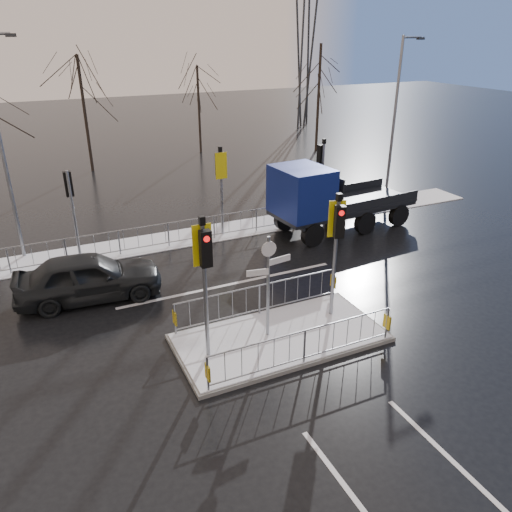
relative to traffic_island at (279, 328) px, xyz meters
name	(u,v)px	position (x,y,z in m)	size (l,w,h in m)	color
ground	(280,340)	(0.01, -0.01, -0.39)	(120.00, 120.00, 0.00)	black
snow_verge	(188,237)	(0.01, 8.59, -0.37)	(30.00, 2.00, 0.04)	white
lane_markings	(285,345)	(0.01, -0.34, -0.39)	(8.00, 11.38, 0.01)	silver
traffic_island	(279,328)	(0.00, 0.00, 0.00)	(6.00, 3.04, 4.15)	#60605B
far_kerb_fixtures	(197,218)	(0.31, 8.08, 0.63)	(18.00, 0.65, 3.83)	gray
car_far_lane	(89,277)	(-4.57, 4.85, 0.41)	(1.89, 4.69, 1.60)	black
flatbed_truck	(319,198)	(5.38, 6.67, 1.24)	(6.80, 2.95, 3.07)	black
tree_far_a	(82,92)	(-1.99, 21.99, 4.43)	(3.75, 3.75, 7.08)	black
tree_far_b	(198,93)	(6.01, 23.99, 3.79)	(3.25, 3.25, 6.14)	black
tree_far_c	(319,77)	(14.01, 20.99, 4.76)	(4.00, 4.00, 7.55)	black
street_lamp_right	(396,118)	(10.58, 8.49, 4.00)	(1.25, 0.18, 8.00)	gray
street_lamp_left	(3,143)	(-6.42, 9.49, 4.10)	(1.25, 0.18, 8.20)	gray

